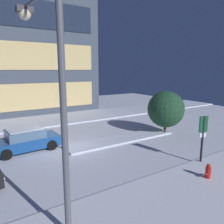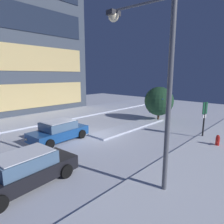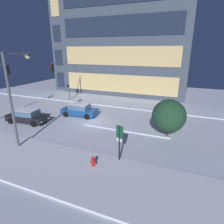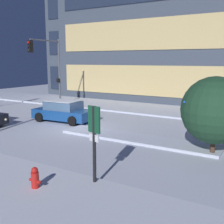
{
  "view_description": "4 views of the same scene",
  "coord_description": "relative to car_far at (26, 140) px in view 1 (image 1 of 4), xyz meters",
  "views": [
    {
      "loc": [
        -5.06,
        -13.7,
        5.34
      ],
      "look_at": [
        4.61,
        1.49,
        1.84
      ],
      "focal_mm": 35.15,
      "sensor_mm": 36.0,
      "label": 1
    },
    {
      "loc": [
        -9.7,
        -11.1,
        4.82
      ],
      "look_at": [
        2.95,
        0.77,
        1.46
      ],
      "focal_mm": 30.72,
      "sensor_mm": 36.0,
      "label": 2
    },
    {
      "loc": [
        9.66,
        -17.81,
        7.8
      ],
      "look_at": [
        1.97,
        1.06,
        1.05
      ],
      "focal_mm": 30.26,
      "sensor_mm": 36.0,
      "label": 3
    },
    {
      "loc": [
        11.02,
        -14.16,
        4.3
      ],
      "look_at": [
        2.11,
        0.42,
        1.22
      ],
      "focal_mm": 46.11,
      "sensor_mm": 36.0,
      "label": 4
    }
  ],
  "objects": [
    {
      "name": "decorated_tree_median",
      "position": [
        10.77,
        -2.17,
        1.39
      ],
      "size": [
        3.04,
        3.04,
        3.62
      ],
      "color": "#473323",
      "rests_on": "ground"
    },
    {
      "name": "ground",
      "position": [
        2.41,
        -1.2,
        -0.71
      ],
      "size": [
        52.0,
        52.0,
        0.0
      ],
      "primitive_type": "plane",
      "color": "silver"
    },
    {
      "name": "street_lamp_arched",
      "position": [
        -0.6,
        -8.13,
        4.28
      ],
      "size": [
        0.71,
        2.91,
        7.65
      ],
      "rotation": [
        0.0,
        0.0,
        1.7
      ],
      "color": "#565960",
      "rests_on": "ground"
    },
    {
      "name": "median_strip",
      "position": [
        6.66,
        -1.68,
        -0.64
      ],
      "size": [
        9.0,
        1.8,
        0.14
      ],
      "primitive_type": "cube",
      "color": "silver",
      "rests_on": "ground"
    },
    {
      "name": "fire_hydrant",
      "position": [
        6.6,
        -9.07,
        -0.3
      ],
      "size": [
        0.48,
        0.26,
        0.86
      ],
      "color": "red",
      "rests_on": "ground"
    },
    {
      "name": "curb_strip_near",
      "position": [
        2.41,
        -9.94,
        -0.64
      ],
      "size": [
        52.0,
        5.2,
        0.14
      ],
      "primitive_type": "cube",
      "color": "silver",
      "rests_on": "ground"
    },
    {
      "name": "parking_info_sign",
      "position": [
        8.01,
        -7.65,
        1.09
      ],
      "size": [
        0.55,
        0.18,
        2.8
      ],
      "rotation": [
        0.0,
        0.0,
        1.34
      ],
      "color": "black",
      "rests_on": "ground"
    },
    {
      "name": "car_far",
      "position": [
        0.0,
        0.0,
        0.0
      ],
      "size": [
        4.5,
        2.37,
        1.49
      ],
      "rotation": [
        0.0,
        0.0,
        3.21
      ],
      "color": "#19478C",
      "rests_on": "ground"
    },
    {
      "name": "curb_strip_far",
      "position": [
        2.41,
        7.54,
        -0.64
      ],
      "size": [
        52.0,
        5.2,
        0.14
      ],
      "primitive_type": "cube",
      "color": "silver",
      "rests_on": "ground"
    }
  ]
}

